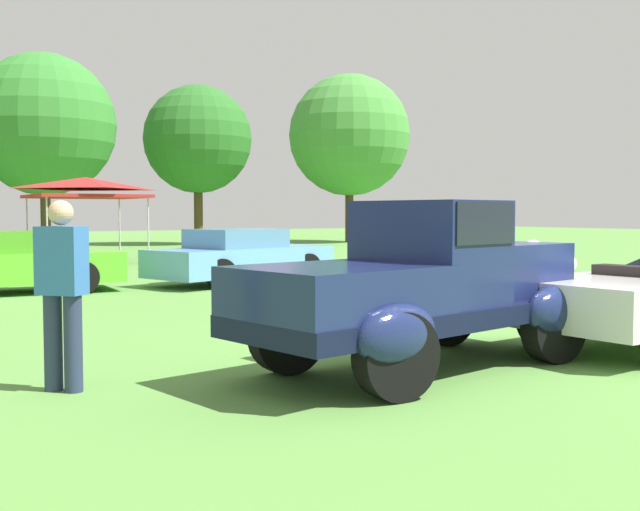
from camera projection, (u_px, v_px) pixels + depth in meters
The scene contains 9 objects.
ground_plane at pixel (457, 356), 8.42m from camera, with size 120.00×120.00×0.00m, color #568C3D.
feature_pickup_truck at pixel (424, 284), 7.69m from camera, with size 4.34×2.39×1.70m.
show_car_lime at pixel (4, 263), 14.89m from camera, with size 4.44×1.92×1.22m.
show_car_skyblue at pixel (242, 256), 17.19m from camera, with size 4.75×2.95×1.22m.
spectator_near_truck at pixel (62, 288), 6.70m from camera, with size 0.45×0.45×1.69m.
canopy_tent_center_field at pixel (86, 186), 24.11m from camera, with size 3.37×3.37×2.71m.
treeline_mid_left at pixel (44, 125), 33.91m from camera, with size 6.32×6.32×8.67m.
treeline_center at pixel (198, 140), 37.76m from camera, with size 5.35×5.35×7.91m.
treeline_mid_right at pixel (349, 135), 40.67m from camera, with size 6.47×6.47×8.96m.
Camera 1 is at (-5.63, -6.34, 1.58)m, focal length 42.80 mm.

